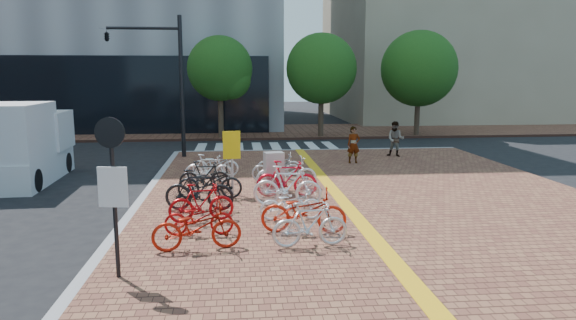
{
  "coord_description": "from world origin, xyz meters",
  "views": [
    {
      "loc": [
        -1.11,
        -13.12,
        3.86
      ],
      "look_at": [
        0.44,
        2.1,
        1.3
      ],
      "focal_mm": 32.0,
      "sensor_mm": 36.0,
      "label": 1
    }
  ],
  "objects": [
    {
      "name": "bike_7",
      "position": [
        -1.89,
        5.67,
        0.6
      ],
      "size": [
        1.79,
        0.85,
        0.9
      ],
      "primitive_type": "imported",
      "rotation": [
        0.0,
        0.0,
        1.42
      ],
      "color": "white",
      "rests_on": "sidewalk"
    },
    {
      "name": "street_trees",
      "position": [
        5.04,
        17.45,
        4.1
      ],
      "size": [
        16.2,
        4.6,
        6.35
      ],
      "color": "#38281E",
      "rests_on": "far_sidewalk"
    },
    {
      "name": "far_sidewalk",
      "position": [
        0.0,
        21.0,
        0.07
      ],
      "size": [
        70.0,
        8.0,
        0.15
      ],
      "primitive_type": "cube",
      "color": "brown",
      "rests_on": "ground"
    },
    {
      "name": "sidewalk",
      "position": [
        3.0,
        -5.0,
        0.07
      ],
      "size": [
        14.0,
        34.0,
        0.15
      ],
      "primitive_type": "cube",
      "color": "brown",
      "rests_on": "ground"
    },
    {
      "name": "bike_4",
      "position": [
        -1.92,
        2.13,
        0.66
      ],
      "size": [
        1.95,
        0.71,
        1.01
      ],
      "primitive_type": "imported",
      "rotation": [
        0.0,
        0.0,
        1.55
      ],
      "color": "black",
      "rests_on": "sidewalk"
    },
    {
      "name": "bike_2",
      "position": [
        -2.02,
        -0.32,
        0.65
      ],
      "size": [
        1.72,
        0.79,
        1.0
      ],
      "primitive_type": "imported",
      "rotation": [
        0.0,
        0.0,
        1.77
      ],
      "color": "#A80C10",
      "rests_on": "sidewalk"
    },
    {
      "name": "bike_10",
      "position": [
        0.26,
        -0.37,
        0.57
      ],
      "size": [
        1.61,
        0.58,
        0.84
      ],
      "primitive_type": "imported",
      "rotation": [
        0.0,
        0.0,
        1.58
      ],
      "color": "white",
      "rests_on": "sidewalk"
    },
    {
      "name": "bike_13",
      "position": [
        0.5,
        3.22,
        0.68
      ],
      "size": [
        2.06,
        0.87,
        1.06
      ],
      "primitive_type": "imported",
      "rotation": [
        0.0,
        0.0,
        1.66
      ],
      "color": "white",
      "rests_on": "sidewalk"
    },
    {
      "name": "yellow_sign",
      "position": [
        -1.25,
        2.65,
        1.53
      ],
      "size": [
        0.54,
        0.15,
        1.99
      ],
      "color": "#B7B7BC",
      "rests_on": "sidewalk"
    },
    {
      "name": "bike_14",
      "position": [
        0.29,
        4.51,
        0.61
      ],
      "size": [
        1.79,
        0.71,
        0.92
      ],
      "primitive_type": "imported",
      "rotation": [
        0.0,
        0.0,
        1.63
      ],
      "color": "#A4A4A9",
      "rests_on": "sidewalk"
    },
    {
      "name": "bike_0",
      "position": [
        -1.98,
        -2.45,
        0.65
      ],
      "size": [
        1.96,
        0.87,
        0.99
      ],
      "primitive_type": "imported",
      "rotation": [
        0.0,
        0.0,
        1.69
      ],
      "color": "#A81B0C",
      "rests_on": "sidewalk"
    },
    {
      "name": "kerb_north",
      "position": [
        3.0,
        12.0,
        0.08
      ],
      "size": [
        14.0,
        0.25,
        0.15
      ],
      "primitive_type": "cube",
      "color": "gray",
      "rests_on": "ground"
    },
    {
      "name": "ground",
      "position": [
        0.0,
        0.0,
        0.0
      ],
      "size": [
        120.0,
        120.0,
        0.0
      ],
      "primitive_type": "plane",
      "color": "black",
      "rests_on": "ground"
    },
    {
      "name": "pedestrian_a",
      "position": [
        3.81,
        7.92,
        0.92
      ],
      "size": [
        0.59,
        0.41,
        1.55
      ],
      "primitive_type": "imported",
      "rotation": [
        0.0,
        0.0,
        0.07
      ],
      "color": "gray",
      "rests_on": "sidewalk"
    },
    {
      "name": "bike_3",
      "position": [
        -2.14,
        0.79,
        0.72
      ],
      "size": [
        1.97,
        0.81,
        1.15
      ],
      "primitive_type": "imported",
      "rotation": [
        0.0,
        0.0,
        1.43
      ],
      "color": "black",
      "rests_on": "sidewalk"
    },
    {
      "name": "bike_6",
      "position": [
        -2.07,
        4.45,
        0.65
      ],
      "size": [
        1.72,
        0.72,
        1.0
      ],
      "primitive_type": "imported",
      "rotation": [
        0.0,
        0.0,
        1.42
      ],
      "color": "white",
      "rests_on": "sidewalk"
    },
    {
      "name": "box_truck",
      "position": [
        -8.77,
        5.92,
        1.36
      ],
      "size": [
        2.33,
        5.07,
        2.89
      ],
      "color": "silver",
      "rests_on": "ground"
    },
    {
      "name": "pedestrian_b",
      "position": [
        6.11,
        9.44,
        0.95
      ],
      "size": [
        0.97,
        0.89,
        1.6
      ],
      "primitive_type": "imported",
      "rotation": [
        0.0,
        0.0,
        -0.47
      ],
      "color": "#515567",
      "rests_on": "sidewalk"
    },
    {
      "name": "building_beige",
      "position": [
        18.0,
        32.0,
        9.0
      ],
      "size": [
        20.0,
        18.0,
        18.0
      ],
      "primitive_type": "cube",
      "color": "gray",
      "rests_on": "ground"
    },
    {
      "name": "bike_9",
      "position": [
        0.44,
        -1.51,
        0.68
      ],
      "size": [
        2.11,
        1.03,
        1.06
      ],
      "primitive_type": "imported",
      "rotation": [
        0.0,
        0.0,
        1.4
      ],
      "color": "red",
      "rests_on": "sidewalk"
    },
    {
      "name": "kerb_west",
      "position": [
        -4.0,
        -5.0,
        0.08
      ],
      "size": [
        0.25,
        34.0,
        0.15
      ],
      "primitive_type": "cube",
      "color": "gray",
      "rests_on": "ground"
    },
    {
      "name": "bike_11",
      "position": [
        0.31,
        0.97,
        0.74
      ],
      "size": [
        2.02,
        0.9,
        1.18
      ],
      "primitive_type": "imported",
      "rotation": [
        0.0,
        0.0,
        1.39
      ],
      "color": "white",
      "rests_on": "sidewalk"
    },
    {
      "name": "tactile_strip",
      "position": [
        2.0,
        -5.0,
        0.16
      ],
      "size": [
        0.4,
        34.0,
        0.01
      ],
      "primitive_type": "cube",
      "color": "gold",
      "rests_on": "sidewalk"
    },
    {
      "name": "utility_box",
      "position": [
        0.06,
        2.82,
        0.79
      ],
      "size": [
        0.66,
        0.53,
        1.29
      ],
      "primitive_type": "cube",
      "rotation": [
        0.0,
        0.0,
        0.19
      ],
      "color": "#A9A8AD",
      "rests_on": "sidewalk"
    },
    {
      "name": "bike_1",
      "position": [
        -2.01,
        -1.43,
        0.57
      ],
      "size": [
        1.61,
        0.57,
        0.84
      ],
      "primitive_type": "imported",
      "rotation": [
        0.0,
        0.0,
        1.56
      ],
      "color": "#A60C0B",
      "rests_on": "sidewalk"
    },
    {
      "name": "crosswalk",
      "position": [
        0.5,
        14.0,
        0.01
      ],
      "size": [
        7.5,
        4.0,
        0.01
      ],
      "color": "silver",
      "rests_on": "ground"
    },
    {
      "name": "notice_sign",
      "position": [
        -3.32,
        -3.85,
        2.02
      ],
      "size": [
        0.55,
        0.17,
        2.97
      ],
      "color": "black",
      "rests_on": "sidewalk"
    },
    {
      "name": "traffic_light_pole",
      "position": [
        -4.95,
        10.39,
        4.48
      ],
      "size": [
        3.37,
        1.3,
        6.27
      ],
      "color": "black",
      "rests_on": "sidewalk"
    },
    {
      "name": "bike_15",
      "position": [
        0.43,
        5.49,
        0.58
      ],
      "size": [
        1.68,
        0.72,
        0.86
      ],
      "primitive_type": "imported",
      "rotation": [
        0.0,
        0.0,
        1.48
      ],
      "color": "silver",
      "rests_on": "sidewalk"
    },
    {
      "name": "bike_5",
      "position": [
        -2.15,
        3.25,
        0.64
      ],
      "size": [
        1.63,
        0.5,
        0.97
      ],
      "primitive_type": "imported",
      "rotation": [
        0.0,
        0.0,
        1.54
      ],
      "color": "black",
      "rests_on": "sidewalk"
    },
    {
      "name": "bike_12",
      "position": [
        0.41,
        2.15,
        0.71
      ],
      "size": [
        1.91,
        0.68,
        1.12
      ],
      "primitive_type": "imported",
      "rotation": [
        0.0,
        0.0,
        1.49
      ],
      "color": "red",
      "rests_on": "sidewalk"
    },
    {
      "name": "bike_8",
      "position": [
        0.45,
        -2.51,
        0.65
      ],
      "size": [
        1.71,
        0.61,
        1.01
      ],
      "primitive_type": "imported",
      "rotation": [
        0.0,
        0.0,
        1.65
      ],
      "color": "silver",
      "rests_on": "sidewalk"
    }
  ]
}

